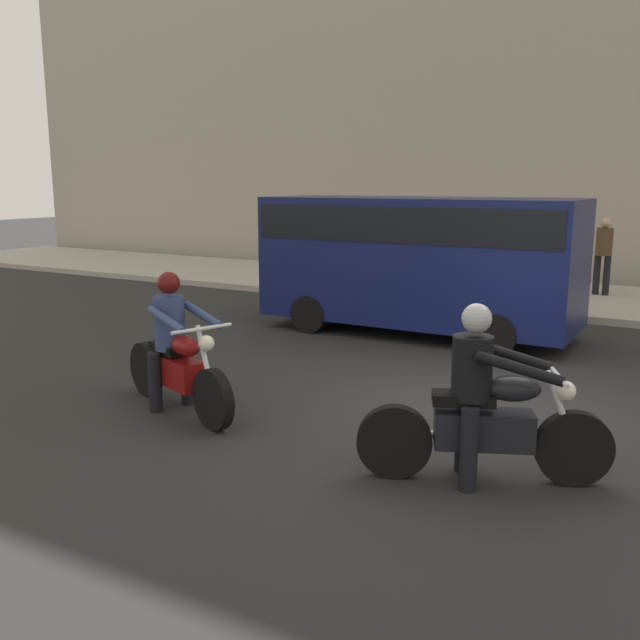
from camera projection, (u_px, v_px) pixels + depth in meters
name	position (u px, v px, depth m)	size (l,w,h in m)	color
ground_plane	(485.00, 415.00, 7.63)	(80.00, 80.00, 0.00)	#252525
sidewalk_slab	(599.00, 302.00, 14.40)	(40.00, 4.40, 0.14)	#A8A399
motorcycle_with_rider_denim_blue	(176.00, 355.00, 7.65)	(2.10, 0.98, 1.57)	black
motorcycle_with_rider_black_leather	(483.00, 410.00, 5.83)	(2.02, 1.06, 1.55)	black
parked_van_navy	(419.00, 255.00, 11.48)	(5.18, 1.96, 2.28)	#11194C
pedestrian_bystander	(604.00, 250.00, 14.66)	(0.34, 0.34, 1.64)	black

